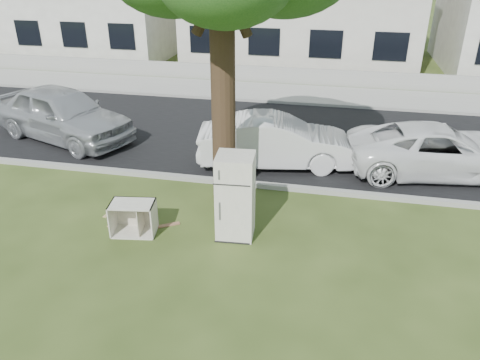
% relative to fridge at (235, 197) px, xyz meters
% --- Properties ---
extents(ground, '(120.00, 120.00, 0.00)m').
position_rel_fridge_xyz_m(ground, '(-0.21, -0.21, -0.90)').
color(ground, '#314217').
extents(road, '(120.00, 7.00, 0.01)m').
position_rel_fridge_xyz_m(road, '(-0.21, 5.79, -0.90)').
color(road, black).
rests_on(road, ground).
extents(kerb_near, '(120.00, 0.18, 0.12)m').
position_rel_fridge_xyz_m(kerb_near, '(-0.21, 2.24, -0.90)').
color(kerb_near, gray).
rests_on(kerb_near, ground).
extents(kerb_far, '(120.00, 0.18, 0.12)m').
position_rel_fridge_xyz_m(kerb_far, '(-0.21, 9.34, -0.90)').
color(kerb_far, gray).
rests_on(kerb_far, ground).
extents(sidewalk, '(120.00, 2.80, 0.01)m').
position_rel_fridge_xyz_m(sidewalk, '(-0.21, 10.79, -0.90)').
color(sidewalk, gray).
rests_on(sidewalk, ground).
extents(low_wall, '(120.00, 0.15, 0.70)m').
position_rel_fridge_xyz_m(low_wall, '(-0.21, 12.39, -0.55)').
color(low_wall, gray).
rests_on(low_wall, ground).
extents(fridge, '(0.79, 0.74, 1.81)m').
position_rel_fridge_xyz_m(fridge, '(0.00, 0.00, 0.00)').
color(fridge, silver).
rests_on(fridge, ground).
extents(cabinet, '(0.98, 0.69, 0.71)m').
position_rel_fridge_xyz_m(cabinet, '(-2.10, -0.37, -0.55)').
color(cabinet, beige).
rests_on(cabinet, ground).
extents(plank_a, '(1.10, 0.73, 0.02)m').
position_rel_fridge_xyz_m(plank_a, '(-1.81, -0.15, -0.89)').
color(plank_a, '#8F6045').
rests_on(plank_a, ground).
extents(plank_b, '(0.83, 0.43, 0.02)m').
position_rel_fridge_xyz_m(plank_b, '(-2.37, -0.42, -0.89)').
color(plank_b, '#A78457').
rests_on(plank_b, ground).
extents(plank_c, '(0.22, 0.80, 0.02)m').
position_rel_fridge_xyz_m(plank_c, '(-2.95, 0.45, -0.89)').
color(plank_c, tan).
rests_on(plank_c, ground).
extents(car_center, '(4.38, 2.15, 1.38)m').
position_rel_fridge_xyz_m(car_center, '(0.32, 3.66, -0.21)').
color(car_center, silver).
rests_on(car_center, ground).
extents(car_right, '(4.93, 2.80, 1.30)m').
position_rel_fridge_xyz_m(car_right, '(4.56, 4.04, -0.25)').
color(car_right, white).
rests_on(car_right, ground).
extents(car_left, '(5.18, 3.49, 1.64)m').
position_rel_fridge_xyz_m(car_left, '(-6.39, 4.28, -0.08)').
color(car_left, '#9EA1A5').
rests_on(car_left, ground).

